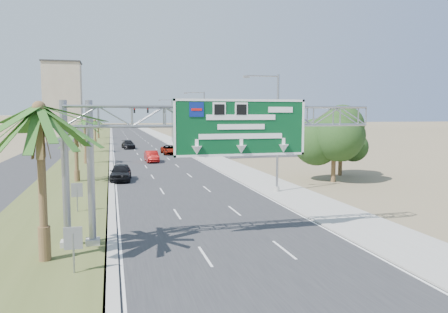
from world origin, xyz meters
name	(u,v)px	position (x,y,z in m)	size (l,w,h in m)	color
road	(134,138)	(0.00, 110.00, 0.01)	(12.00, 300.00, 0.02)	#28282B
sidewalk_right	(165,137)	(8.50, 110.00, 0.05)	(4.00, 300.00, 0.10)	#9E9B93
median_grass	(97,138)	(-10.00, 110.00, 0.06)	(7.00, 300.00, 0.12)	#485224
opposing_road	(69,139)	(-17.00, 110.00, 0.01)	(8.00, 300.00, 0.02)	#28282B
sign_gantry	(210,127)	(-1.06, 9.93, 6.06)	(16.75, 1.24, 7.50)	gray
palm_near	(39,109)	(-9.20, 8.00, 6.93)	(5.70, 5.70, 8.35)	brown
palm_row_b	(76,133)	(-9.50, 32.00, 4.90)	(3.99, 3.99, 5.95)	brown
palm_row_c	(85,122)	(-9.50, 48.00, 5.66)	(3.99, 3.99, 6.75)	brown
palm_row_d	(91,127)	(-9.50, 66.00, 4.42)	(3.99, 3.99, 5.45)	brown
palm_row_e	(95,121)	(-9.50, 85.00, 5.09)	(3.99, 3.99, 6.15)	brown
palm_row_f	(98,121)	(-9.50, 110.00, 4.71)	(3.99, 3.99, 5.75)	brown
streetlight_near	(275,138)	(7.30, 22.00, 4.69)	(3.27, 0.44, 10.00)	gray
streetlight_mid	(203,127)	(7.30, 52.00, 4.69)	(3.27, 0.44, 10.00)	gray
streetlight_far	(171,122)	(7.30, 88.00, 4.69)	(3.27, 0.44, 10.00)	gray
signal_mast	(171,123)	(5.17, 71.97, 4.85)	(10.28, 0.71, 8.00)	gray
store_building	(263,138)	(22.00, 66.00, 2.00)	(18.00, 10.00, 4.00)	tan
oak_near	(334,136)	(15.00, 26.00, 4.53)	(4.50, 4.50, 6.80)	brown
oak_far	(341,141)	(18.00, 30.00, 3.82)	(3.50, 3.50, 5.60)	brown
median_signback_a	(73,242)	(-7.80, 6.00, 1.45)	(0.75, 0.08, 2.08)	gray
median_signback_b	(77,192)	(-8.50, 18.00, 1.45)	(0.75, 0.08, 2.08)	gray
tower_distant	(63,94)	(-32.00, 250.00, 17.50)	(20.00, 16.00, 35.00)	tan
building_distant_left	(0,124)	(-45.00, 160.00, 3.00)	(24.00, 14.00, 6.00)	tan
building_distant_right	(215,125)	(30.00, 140.00, 2.50)	(20.00, 12.00, 5.00)	tan
car_left_lane	(121,172)	(-5.34, 32.03, 0.85)	(2.01, 5.00, 1.70)	black
car_mid_lane	(152,157)	(-0.78, 48.35, 0.78)	(1.64, 4.71, 1.55)	maroon
car_right_lane	(170,150)	(3.15, 59.23, 0.74)	(2.46, 5.32, 1.48)	gray
car_far	(128,145)	(-3.05, 72.78, 0.78)	(2.19, 5.39, 1.56)	black
pole_sign_red_near	(229,116)	(10.72, 49.43, 6.38)	(2.31, 1.25, 8.20)	gray
pole_sign_blue	(221,117)	(11.72, 58.17, 6.09)	(1.99, 0.92, 8.15)	gray
pole_sign_red_far	(191,119)	(9.80, 75.80, 5.58)	(2.22, 0.48, 7.15)	gray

